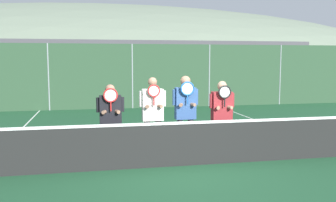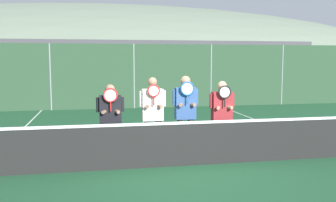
{
  "view_description": "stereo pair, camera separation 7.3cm",
  "coord_description": "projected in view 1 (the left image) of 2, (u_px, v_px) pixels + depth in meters",
  "views": [
    {
      "loc": [
        -1.83,
        -7.46,
        2.25
      ],
      "look_at": [
        -0.14,
        0.77,
        1.3
      ],
      "focal_mm": 40.0,
      "sensor_mm": 36.0,
      "label": 1
    },
    {
      "loc": [
        -1.76,
        -7.48,
        2.25
      ],
      "look_at": [
        -0.14,
        0.77,
        1.3
      ],
      "focal_mm": 40.0,
      "sensor_mm": 36.0,
      "label": 2
    }
  ],
  "objects": [
    {
      "name": "player_leftmost",
      "position": [
        111.0,
        116.0,
        8.06
      ],
      "size": [
        0.6,
        0.34,
        1.7
      ],
      "color": "#232838",
      "rests_on": "ground_plane"
    },
    {
      "name": "car_left_of_center",
      "position": [
        110.0,
        85.0,
        19.28
      ],
      "size": [
        4.66,
        1.91,
        1.76
      ],
      "color": "navy",
      "rests_on": "ground_plane"
    },
    {
      "name": "player_center_right",
      "position": [
        185.0,
        109.0,
        8.41
      ],
      "size": [
        0.59,
        0.34,
        1.87
      ],
      "color": "#56565B",
      "rests_on": "ground_plane"
    },
    {
      "name": "fence_back",
      "position": [
        132.0,
        76.0,
        16.95
      ],
      "size": [
        21.94,
        0.06,
        2.91
      ],
      "color": "gray",
      "rests_on": "ground_plane"
    },
    {
      "name": "car_right_of_center",
      "position": [
        303.0,
        83.0,
        21.08
      ],
      "size": [
        4.66,
        2.08,
        1.69
      ],
      "color": "maroon",
      "rests_on": "ground_plane"
    },
    {
      "name": "tennis_net",
      "position": [
        182.0,
        143.0,
        7.83
      ],
      "size": [
        10.92,
        0.09,
        1.05
      ],
      "color": "gray",
      "rests_on": "ground_plane"
    },
    {
      "name": "player_rightmost",
      "position": [
        222.0,
        112.0,
        8.56
      ],
      "size": [
        0.59,
        0.34,
        1.74
      ],
      "color": "black",
      "rests_on": "ground_plane"
    },
    {
      "name": "hill_distant",
      "position": [
        104.0,
        74.0,
        53.81
      ],
      "size": [
        95.77,
        53.2,
        18.62
      ],
      "color": "slate",
      "rests_on": "ground_plane"
    },
    {
      "name": "court_line_right_sideline",
      "position": [
        286.0,
        131.0,
        11.61
      ],
      "size": [
        0.05,
        16.0,
        0.01
      ],
      "primitive_type": "cube",
      "color": "white",
      "rests_on": "ground_plane"
    },
    {
      "name": "clubhouse_building",
      "position": [
        105.0,
        68.0,
        22.92
      ],
      "size": [
        24.1,
        5.5,
        3.27
      ],
      "color": "tan",
      "rests_on": "ground_plane"
    },
    {
      "name": "court_line_left_sideline",
      "position": [
        8.0,
        143.0,
        9.99
      ],
      "size": [
        0.05,
        16.0,
        0.01
      ],
      "primitive_type": "cube",
      "color": "white",
      "rests_on": "ground_plane"
    },
    {
      "name": "car_center",
      "position": [
        212.0,
        84.0,
        19.99
      ],
      "size": [
        4.46,
        1.95,
        1.81
      ],
      "color": "black",
      "rests_on": "ground_plane"
    },
    {
      "name": "ground_plane",
      "position": [
        182.0,
        166.0,
        7.88
      ],
      "size": [
        120.0,
        120.0,
        0.0
      ],
      "primitive_type": "plane",
      "color": "#1E4C2D"
    },
    {
      "name": "player_center_left",
      "position": [
        153.0,
        112.0,
        8.28
      ],
      "size": [
        0.6,
        0.34,
        1.84
      ],
      "color": "#56565B",
      "rests_on": "ground_plane"
    }
  ]
}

